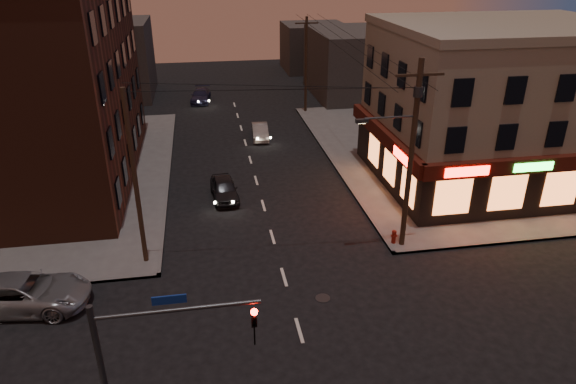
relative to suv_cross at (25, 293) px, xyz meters
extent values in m
plane|color=black|center=(11.80, -3.63, -0.79)|extent=(120.00, 120.00, 0.00)
cube|color=#514F4C|center=(29.80, 15.37, -0.71)|extent=(24.00, 28.00, 0.15)
cube|color=gray|center=(27.80, 9.87, 4.36)|extent=(15.00, 12.00, 10.00)
cube|color=gray|center=(27.80, 9.87, 9.61)|extent=(15.20, 12.20, 0.50)
cube|color=black|center=(27.80, 3.92, 1.06)|extent=(15.12, 0.25, 3.40)
cube|color=black|center=(20.35, 9.87, 1.06)|extent=(0.25, 12.12, 3.40)
cube|color=#3F110A|center=(27.80, 3.62, 2.86)|extent=(15.60, 0.50, 0.90)
cube|color=#3F110A|center=(20.05, 9.87, 2.86)|extent=(0.50, 12.60, 0.90)
cube|color=#FF140C|center=(22.50, 3.35, 2.86)|extent=(2.60, 0.06, 0.55)
cube|color=#26FF3F|center=(26.50, 3.35, 2.86)|extent=(2.40, 0.06, 0.50)
cube|color=#FF140C|center=(19.78, 6.07, 2.86)|extent=(0.06, 2.60, 0.55)
cube|color=orange|center=(27.20, 3.77, 1.16)|extent=(12.40, 0.08, 2.20)
cube|color=orange|center=(20.20, 8.87, 1.16)|extent=(0.08, 8.40, 2.20)
cube|color=#482417|center=(-2.70, 15.37, 5.86)|extent=(12.00, 20.00, 13.00)
cube|color=#3F3D3A|center=(25.80, 34.37, 2.71)|extent=(10.00, 12.00, 7.00)
cube|color=#3F3D3A|center=(-1.20, 38.37, 3.21)|extent=(9.00, 10.00, 8.00)
cube|color=#3F3D3A|center=(23.80, 48.37, 2.21)|extent=(8.00, 8.00, 6.00)
cylinder|color=#382619|center=(18.60, 2.17, 4.36)|extent=(0.28, 0.28, 10.00)
cube|color=#382619|center=(18.60, 2.17, 8.56)|extent=(2.40, 0.12, 0.12)
cylinder|color=#333538|center=(18.60, 2.17, 7.76)|extent=(0.44, 0.44, 0.50)
cylinder|color=#333538|center=(17.30, 2.17, 6.56)|extent=(2.60, 0.10, 0.10)
cube|color=#333538|center=(15.90, 2.17, 6.46)|extent=(0.60, 0.25, 0.18)
cube|color=#FFD88C|center=(15.90, 2.17, 6.36)|extent=(0.35, 0.15, 0.04)
cylinder|color=#382619|center=(18.60, 28.37, 3.86)|extent=(0.26, 0.26, 9.00)
cylinder|color=#382619|center=(5.00, 2.87, 3.86)|extent=(0.24, 0.24, 9.00)
cylinder|color=#333538|center=(7.40, -9.23, 5.21)|extent=(4.40, 0.12, 0.12)
imported|color=black|center=(9.40, -9.23, 4.71)|extent=(0.16, 0.20, 1.00)
sphere|color=#FF0C05|center=(9.40, -9.35, 4.96)|extent=(0.20, 0.20, 0.20)
cube|color=navy|center=(7.20, -9.23, 5.56)|extent=(0.90, 0.05, 0.25)
imported|color=gray|center=(0.00, 0.00, 0.00)|extent=(5.94, 3.30, 1.57)
imported|color=black|center=(9.45, 9.88, -0.11)|extent=(1.89, 4.09, 1.36)
imported|color=gray|center=(13.17, 21.25, -0.17)|extent=(1.53, 3.84, 1.24)
imported|color=#1B1D37|center=(8.36, 34.13, -0.12)|extent=(2.40, 4.76, 1.33)
cylinder|color=maroon|center=(18.20, 2.37, -0.32)|extent=(0.26, 0.26, 0.63)
sphere|color=maroon|center=(18.20, 2.37, 0.03)|extent=(0.25, 0.25, 0.25)
cylinder|color=maroon|center=(18.20, 2.37, -0.19)|extent=(0.35, 0.17, 0.13)
cylinder|color=maroon|center=(18.20, 2.37, -0.19)|extent=(0.17, 0.35, 0.13)
camera|label=1|loc=(8.40, -20.51, 13.80)|focal=32.00mm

